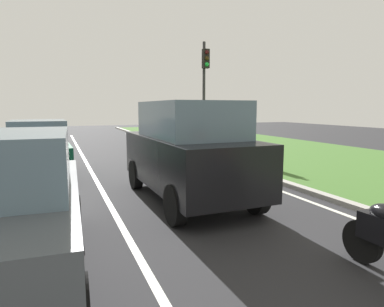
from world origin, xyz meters
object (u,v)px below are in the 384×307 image
(car_hatchback_far, at_px, (40,150))
(traffic_light_near_right, at_px, (205,79))
(car_suv_ahead, at_px, (188,150))
(car_sedan_left_lane, at_px, (2,210))

(car_hatchback_far, xyz_separation_m, traffic_light_near_right, (7.32, 4.30, 2.63))
(car_suv_ahead, xyz_separation_m, car_sedan_left_lane, (-3.45, -2.62, -0.25))
(car_sedan_left_lane, distance_m, traffic_light_near_right, 13.32)
(car_suv_ahead, bearing_deg, car_hatchback_far, 130.09)
(car_hatchback_far, bearing_deg, car_sedan_left_lane, -93.47)
(car_hatchback_far, bearing_deg, traffic_light_near_right, 28.31)
(car_hatchback_far, height_order, traffic_light_near_right, traffic_light_near_right)
(car_sedan_left_lane, distance_m, car_hatchback_far, 6.42)
(car_sedan_left_lane, relative_size, car_hatchback_far, 1.16)
(car_suv_ahead, distance_m, car_sedan_left_lane, 4.34)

